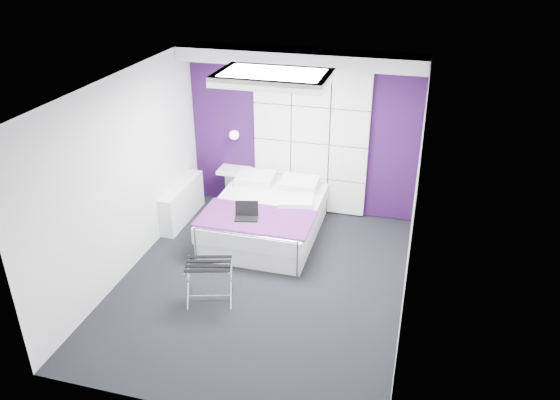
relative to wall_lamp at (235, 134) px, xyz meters
The scene contains 15 objects.
floor 2.61m from the wall_lamp, 62.99° to the right, with size 4.40×4.40×0.00m, color black.
ceiling 2.69m from the wall_lamp, 62.99° to the right, with size 4.40×4.40×0.00m, color white.
wall_back 1.06m from the wall_lamp, ahead, with size 3.60×3.60×0.00m, color white.
wall_left 2.19m from the wall_lamp, 110.01° to the right, with size 4.40×4.40×0.00m, color white.
wall_right 3.52m from the wall_lamp, 35.86° to the right, with size 4.40×4.40×0.00m, color white.
accent_wall 1.06m from the wall_lamp, ahead, with size 3.58×0.02×2.58m, color #2F0F41.
soffit 1.66m from the wall_lamp, ahead, with size 3.58×0.50×0.20m, color white.
headboard 1.20m from the wall_lamp, ahead, with size 1.80×0.08×2.30m, color white, non-canonical shape.
skylight 2.24m from the wall_lamp, 54.28° to the right, with size 1.36×0.86×0.12m, color white, non-canonical shape.
wall_lamp is the anchor object (origin of this frame).
radiator 1.35m from the wall_lamp, 130.10° to the right, with size 0.22×1.20×0.60m, color white.
bed 1.49m from the wall_lamp, 49.20° to the right, with size 1.59×1.91×0.68m.
nightstand 0.61m from the wall_lamp, 110.42° to the right, with size 0.50×0.39×0.06m, color white.
luggage_rack 2.81m from the wall_lamp, 78.01° to the right, with size 0.54×0.40×0.53m.
laptop 1.64m from the wall_lamp, 64.86° to the right, with size 0.32×0.23×0.23m.
Camera 1 is at (1.78, -5.61, 4.16)m, focal length 35.00 mm.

